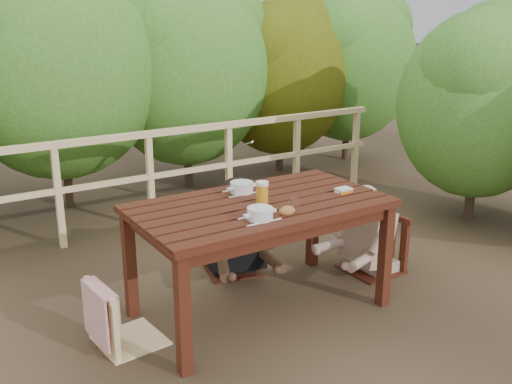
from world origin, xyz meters
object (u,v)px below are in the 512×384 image
chair_far (232,222)px  soup_near (260,215)px  bread_roll (287,211)px  tumbler (295,205)px  chair_left (126,283)px  beer_glass (262,194)px  diner_right (378,199)px  woman (230,197)px  table (260,258)px  butter_tub (344,191)px  soup_far (242,188)px  chair_right (374,220)px

chair_far → soup_near: soup_near is taller
bread_roll → tumbler: 0.13m
chair_left → beer_glass: (0.97, -0.12, 0.48)m
diner_right → beer_glass: diner_right is taller
woman → bread_roll: size_ratio=11.07×
table → butter_tub: size_ratio=14.87×
chair_far → beer_glass: beer_glass is taller
table → tumbler: 0.53m
table → beer_glass: bearing=-83.3°
chair_far → beer_glass: 0.87m
woman → butter_tub: 1.00m
diner_right → soup_far: diner_right is taller
chair_left → woman: bearing=-66.8°
chair_far → woman: 0.21m
beer_glass → butter_tub: (0.64, -0.12, -0.06)m
table → soup_near: soup_near is taller
chair_far → beer_glass: size_ratio=5.17×
table → woman: 0.78m
diner_right → butter_tub: diner_right is taller
chair_left → diner_right: size_ratio=0.67×
soup_near → chair_left: bearing=153.1°
beer_glass → tumbler: beer_glass is taller
soup_far → butter_tub: bearing=-33.1°
diner_right → beer_glass: size_ratio=7.44×
woman → beer_glass: bearing=89.4°
chair_far → tumbler: tumbler is taller
chair_far → chair_right: 1.19m
chair_left → butter_tub: (1.61, -0.24, 0.42)m
soup_far → butter_tub: 0.75m
chair_right → soup_near: size_ratio=3.18×
diner_right → woman: bearing=57.1°
chair_far → beer_glass: bearing=-90.9°
soup_far → bread_roll: (0.00, -0.57, -0.01)m
diner_right → bread_roll: 1.27m
woman → tumbler: 0.98m
bread_roll → tumbler: (0.11, 0.06, 0.01)m
chair_left → chair_right: chair_right is taller
chair_right → soup_far: bearing=-100.7°
chair_right → diner_right: bearing=89.1°
bread_roll → butter_tub: size_ratio=0.99×
chair_left → diner_right: bearing=-96.0°
table → woman: woman is taller
woman → soup_near: size_ratio=4.58×
soup_far → beer_glass: size_ratio=1.69×
table → soup_far: soup_far is taller
woman → diner_right: 1.23m
chair_left → tumbler: size_ratio=10.44×
soup_near → table: bearing=57.2°
table → bread_roll: size_ratio=15.04×
table → beer_glass: (0.00, -0.02, 0.50)m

